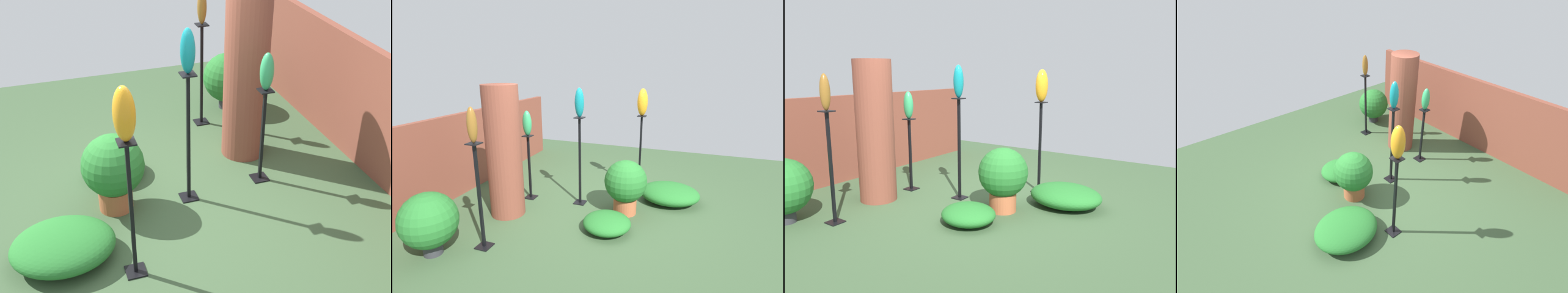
{
  "view_description": "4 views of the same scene",
  "coord_description": "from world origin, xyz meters",
  "views": [
    {
      "loc": [
        4.93,
        -1.23,
        3.81
      ],
      "look_at": [
        0.05,
        0.4,
        0.75
      ],
      "focal_mm": 50.0,
      "sensor_mm": 36.0,
      "label": 1
    },
    {
      "loc": [
        -4.77,
        -1.52,
        2.48
      ],
      "look_at": [
        0.25,
        0.31,
        0.99
      ],
      "focal_mm": 28.0,
      "sensor_mm": 36.0,
      "label": 2
    },
    {
      "loc": [
        -4.59,
        -3.2,
        1.99
      ],
      "look_at": [
        0.17,
        0.11,
        0.82
      ],
      "focal_mm": 35.0,
      "sensor_mm": 36.0,
      "label": 3
    },
    {
      "loc": [
        3.36,
        -2.95,
        3.95
      ],
      "look_at": [
        -0.26,
        0.05,
        0.81
      ],
      "focal_mm": 28.0,
      "sensor_mm": 36.0,
      "label": 4
    }
  ],
  "objects": [
    {
      "name": "art_vase_jade",
      "position": [
        -0.16,
        1.31,
        1.43
      ],
      "size": [
        0.15,
        0.16,
        0.45
      ],
      "primitive_type": "ellipsoid",
      "color": "#2D9356",
      "rests_on": "pedestal_jade"
    },
    {
      "name": "pedestal_bronze",
      "position": [
        -1.78,
        1.1,
        0.69
      ],
      "size": [
        0.2,
        0.2,
        1.49
      ],
      "color": "black",
      "rests_on": "ground"
    },
    {
      "name": "brick_pillar",
      "position": [
        -0.82,
        1.35,
        1.08
      ],
      "size": [
        0.56,
        0.56,
        2.15
      ],
      "primitive_type": "cylinder",
      "color": "brown",
      "rests_on": "ground"
    },
    {
      "name": "potted_plant_back_center",
      "position": [
        -0.14,
        -0.5,
        0.53
      ],
      "size": [
        0.71,
        0.71,
        0.92
      ],
      "color": "#B25B38",
      "rests_on": "ground"
    },
    {
      "name": "foliage_bed_east",
      "position": [
        -0.8,
        -0.38,
        0.13
      ],
      "size": [
        0.7,
        0.73,
        0.26
      ],
      "primitive_type": "ellipsoid",
      "color": "#236B28",
      "rests_on": "ground"
    },
    {
      "name": "art_vase_amber",
      "position": [
        0.97,
        -0.53,
        1.75
      ],
      "size": [
        0.21,
        0.2,
        0.51
      ],
      "primitive_type": "ellipsoid",
      "color": "orange",
      "rests_on": "pedestal_amber"
    },
    {
      "name": "pedestal_teal",
      "position": [
        -0.05,
        0.35,
        0.73
      ],
      "size": [
        0.2,
        0.2,
        1.58
      ],
      "color": "black",
      "rests_on": "ground"
    },
    {
      "name": "art_vase_teal",
      "position": [
        -0.05,
        0.35,
        1.83
      ],
      "size": [
        0.15,
        0.16,
        0.49
      ],
      "primitive_type": "ellipsoid",
      "color": "#0F727A",
      "rests_on": "pedestal_teal"
    },
    {
      "name": "foliage_bed_west",
      "position": [
        0.55,
        -1.17,
        0.16
      ],
      "size": [
        0.89,
        1.06,
        0.33
      ],
      "primitive_type": "ellipsoid",
      "color": "#236B28",
      "rests_on": "ground"
    },
    {
      "name": "art_vase_bronze",
      "position": [
        -1.78,
        1.1,
        1.72
      ],
      "size": [
        0.13,
        0.13,
        0.46
      ],
      "primitive_type": "ellipsoid",
      "color": "brown",
      "rests_on": "pedestal_bronze"
    },
    {
      "name": "pedestal_jade",
      "position": [
        -0.16,
        1.31,
        0.55
      ],
      "size": [
        0.2,
        0.2,
        1.21
      ],
      "color": "black",
      "rests_on": "ground"
    },
    {
      "name": "brick_wall_back",
      "position": [
        0.0,
        2.69,
        0.78
      ],
      "size": [
        5.6,
        0.12,
        1.55
      ],
      "primitive_type": "cube",
      "color": "brown",
      "rests_on": "ground"
    },
    {
      "name": "potted_plant_front_left",
      "position": [
        -2.14,
        1.64,
        0.49
      ],
      "size": [
        0.74,
        0.74,
        0.87
      ],
      "color": "#2D2D33",
      "rests_on": "ground"
    },
    {
      "name": "pedestal_amber",
      "position": [
        0.97,
        -0.53,
        0.69
      ],
      "size": [
        0.2,
        0.2,
        1.49
      ],
      "color": "black",
      "rests_on": "ground"
    },
    {
      "name": "ground_plane",
      "position": [
        0.0,
        0.0,
        0.0
      ],
      "size": [
        8.0,
        8.0,
        0.0
      ],
      "primitive_type": "plane",
      "color": "#385133"
    }
  ]
}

